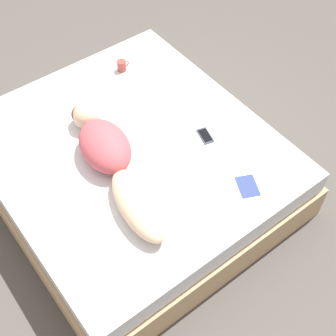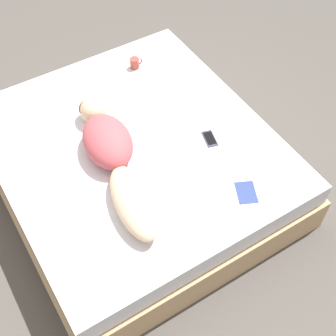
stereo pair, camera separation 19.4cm
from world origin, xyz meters
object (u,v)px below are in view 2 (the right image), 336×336
(person, at_px, (113,154))
(coffee_mug, at_px, (135,63))
(cell_phone, at_px, (210,139))
(open_magazine, at_px, (232,194))

(person, height_order, coffee_mug, person)
(cell_phone, bearing_deg, open_magazine, -93.20)
(coffee_mug, height_order, cell_phone, coffee_mug)
(open_magazine, bearing_deg, coffee_mug, 111.55)
(person, xyz_separation_m, coffee_mug, (0.64, 0.84, -0.05))
(open_magazine, bearing_deg, person, 154.93)
(coffee_mug, relative_size, cell_phone, 0.64)
(person, height_order, open_magazine, person)
(open_magazine, relative_size, coffee_mug, 4.31)
(open_magazine, height_order, cell_phone, same)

